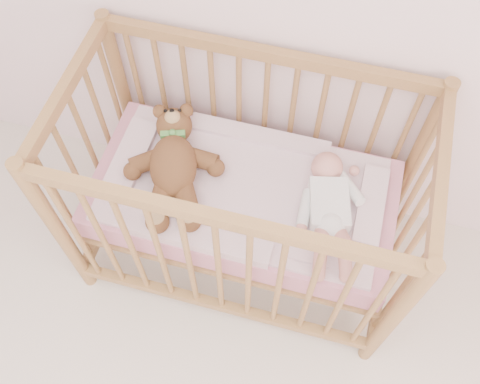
% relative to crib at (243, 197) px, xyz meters
% --- Properties ---
extents(crib, '(1.36, 0.76, 1.00)m').
position_rel_crib_xyz_m(crib, '(0.00, 0.00, 0.00)').
color(crib, '#A17244').
rests_on(crib, floor).
extents(mattress, '(1.22, 0.62, 0.13)m').
position_rel_crib_xyz_m(mattress, '(0.00, 0.00, -0.01)').
color(mattress, pink).
rests_on(mattress, crib).
extents(blanket, '(1.10, 0.58, 0.06)m').
position_rel_crib_xyz_m(blanket, '(0.00, 0.00, 0.06)').
color(blanket, pink).
rests_on(blanket, mattress).
extents(baby, '(0.39, 0.61, 0.13)m').
position_rel_crib_xyz_m(baby, '(0.34, -0.02, 0.14)').
color(baby, white).
rests_on(baby, blanket).
extents(teddy_bear, '(0.58, 0.69, 0.16)m').
position_rel_crib_xyz_m(teddy_bear, '(-0.28, -0.02, 0.15)').
color(teddy_bear, brown).
rests_on(teddy_bear, blanket).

